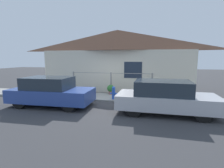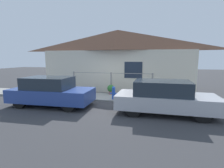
# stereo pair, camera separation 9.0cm
# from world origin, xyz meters

# --- Properties ---
(ground_plane) EXTENTS (60.00, 60.00, 0.00)m
(ground_plane) POSITION_xyz_m (0.00, 0.00, 0.00)
(ground_plane) COLOR #38383A
(sidewalk) EXTENTS (24.00, 1.79, 0.10)m
(sidewalk) POSITION_xyz_m (0.00, 0.90, 0.05)
(sidewalk) COLOR gray
(sidewalk) RESTS_ON ground_plane
(house) EXTENTS (10.19, 2.23, 4.12)m
(house) POSITION_xyz_m (0.00, 3.41, 3.23)
(house) COLOR beige
(house) RESTS_ON ground_plane
(fence) EXTENTS (4.90, 0.10, 1.30)m
(fence) POSITION_xyz_m (0.00, 1.64, 0.81)
(fence) COLOR gray
(fence) RESTS_ON sidewalk
(car_left) EXTENTS (3.85, 1.76, 1.36)m
(car_left) POSITION_xyz_m (-2.21, -1.25, 0.67)
(car_left) COLOR #2D4793
(car_left) RESTS_ON ground_plane
(car_right) EXTENTS (3.94, 1.75, 1.34)m
(car_right) POSITION_xyz_m (2.91, -1.24, 0.67)
(car_right) COLOR #B7B7BC
(car_right) RESTS_ON ground_plane
(fire_hydrant) EXTENTS (0.40, 0.18, 0.68)m
(fire_hydrant) POSITION_xyz_m (0.45, 0.31, 0.45)
(fire_hydrant) COLOR blue
(fire_hydrant) RESTS_ON sidewalk
(potted_plant_near_hydrant) EXTENTS (0.43, 0.43, 0.57)m
(potted_plant_near_hydrant) POSITION_xyz_m (0.02, 1.50, 0.42)
(potted_plant_near_hydrant) COLOR #9E5638
(potted_plant_near_hydrant) RESTS_ON sidewalk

